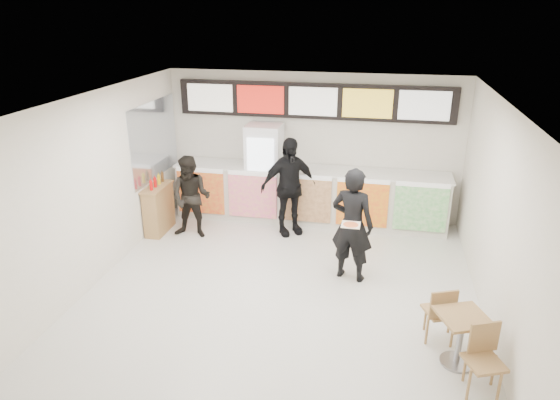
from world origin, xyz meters
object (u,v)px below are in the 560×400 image
(service_counter, at_px, (309,195))
(customer_left, at_px, (191,197))
(drinks_fridge, at_px, (264,172))
(customer_main, at_px, (352,225))
(condiment_ledge, at_px, (159,208))
(cafe_table, at_px, (461,331))
(customer_mid, at_px, (289,187))

(service_counter, relative_size, customer_left, 3.45)
(drinks_fridge, bearing_deg, customer_main, -48.05)
(drinks_fridge, height_order, condiment_ledge, drinks_fridge)
(drinks_fridge, distance_m, customer_left, 1.66)
(customer_left, xyz_separation_m, cafe_table, (4.59, -2.87, -0.32))
(service_counter, distance_m, customer_left, 2.40)
(drinks_fridge, xyz_separation_m, cafe_table, (3.43, -4.04, -0.51))
(drinks_fridge, relative_size, cafe_table, 1.36)
(customer_mid, bearing_deg, drinks_fridge, 100.04)
(drinks_fridge, relative_size, customer_main, 1.05)
(customer_left, relative_size, customer_mid, 0.83)
(customer_left, distance_m, customer_mid, 1.87)
(customer_main, distance_m, customer_mid, 2.01)
(service_counter, relative_size, customer_main, 2.93)
(service_counter, xyz_separation_m, cafe_table, (2.50, -4.03, -0.08))
(service_counter, distance_m, customer_main, 2.41)
(service_counter, bearing_deg, cafe_table, -58.18)
(customer_main, distance_m, cafe_table, 2.44)
(service_counter, relative_size, condiment_ledge, 4.91)
(drinks_fridge, relative_size, customer_left, 1.24)
(customer_main, xyz_separation_m, condiment_ledge, (-3.83, 1.07, -0.46))
(drinks_fridge, bearing_deg, service_counter, -0.99)
(service_counter, distance_m, customer_mid, 0.81)
(service_counter, bearing_deg, customer_main, -64.77)
(service_counter, bearing_deg, customer_mid, -115.50)
(customer_main, bearing_deg, drinks_fridge, -32.96)
(cafe_table, height_order, condiment_ledge, condiment_ledge)
(drinks_fridge, bearing_deg, customer_left, -134.41)
(customer_mid, xyz_separation_m, cafe_table, (2.80, -3.39, -0.48))
(service_counter, relative_size, cafe_table, 3.78)
(customer_left, bearing_deg, condiment_ledge, 173.27)
(service_counter, height_order, customer_main, customer_main)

